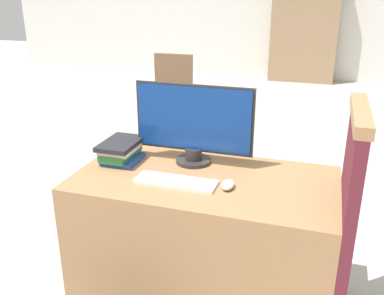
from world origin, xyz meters
The scene contains 9 objects.
wall_back centered at (0.00, 6.71, 1.40)m, with size 12.00×0.06×2.80m.
desk centered at (0.00, 0.36, 0.37)m, with size 1.32×0.71×0.73m.
carrel_divider centered at (0.69, 0.28, 0.60)m, with size 0.07×0.56×1.18m.
monitor centered at (-0.11, 0.53, 0.96)m, with size 0.65×0.19×0.44m.
keyboard centered at (-0.12, 0.25, 0.74)m, with size 0.41×0.13×0.02m.
mouse centered at (0.14, 0.27, 0.75)m, with size 0.06×0.11×0.04m.
book_stack centered at (-0.50, 0.43, 0.79)m, with size 0.20×0.29×0.12m.
far_chair centered at (-1.10, 2.79, 0.51)m, with size 0.44×0.44×0.95m.
bookshelf_far centered at (0.06, 6.47, 1.02)m, with size 1.15×0.32×2.03m.
Camera 1 is at (0.54, -1.55, 1.65)m, focal length 40.00 mm.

